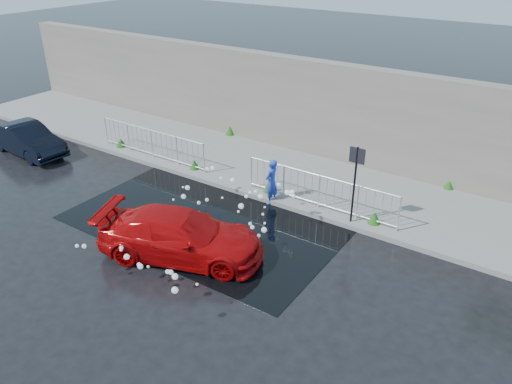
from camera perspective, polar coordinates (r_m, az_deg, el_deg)
ground at (r=14.73m, az=-9.55°, el=-4.30°), size 90.00×90.00×0.00m
pavement at (r=18.16m, az=1.10°, el=2.75°), size 30.00×4.00×0.15m
curb at (r=16.68m, az=-2.63°, el=0.38°), size 30.00×0.25×0.16m
retaining_wall at (r=19.28m, az=4.75°, el=9.95°), size 30.00×0.60×3.50m
puddle at (r=15.07m, az=-5.59°, el=-3.22°), size 8.00×5.00×0.01m
sign_post at (r=14.19m, az=11.30°, el=2.15°), size 0.45×0.06×2.50m
railing_left at (r=19.09m, az=-11.82°, el=5.56°), size 5.05×0.05×1.10m
railing_right at (r=15.26m, az=7.23°, el=0.22°), size 5.05×0.05×1.10m
weeds at (r=17.73m, az=-0.48°, el=3.03°), size 12.17×3.93×0.44m
water_spray at (r=13.88m, az=-5.45°, el=-2.79°), size 3.67×5.75×1.03m
red_car at (r=13.23m, az=-8.60°, el=-4.96°), size 4.71×3.19×1.27m
dark_car at (r=21.31m, az=-24.67°, el=5.51°), size 3.71×1.51×1.20m
person at (r=15.62m, az=1.76°, el=1.18°), size 0.36×0.55×1.50m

